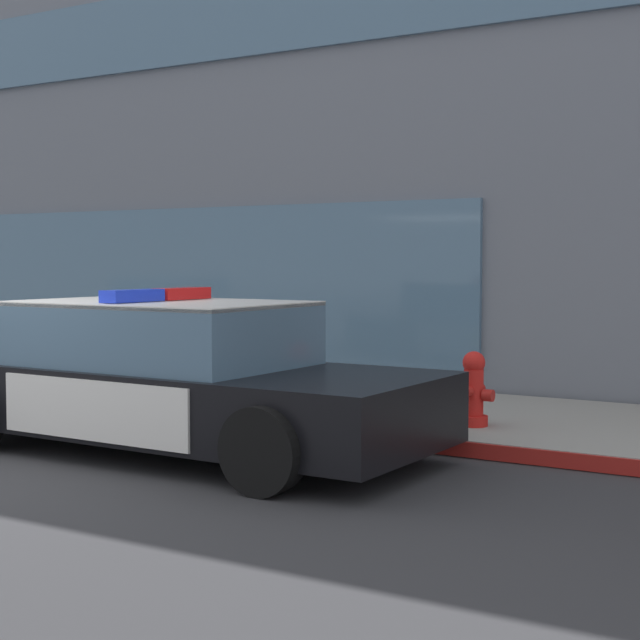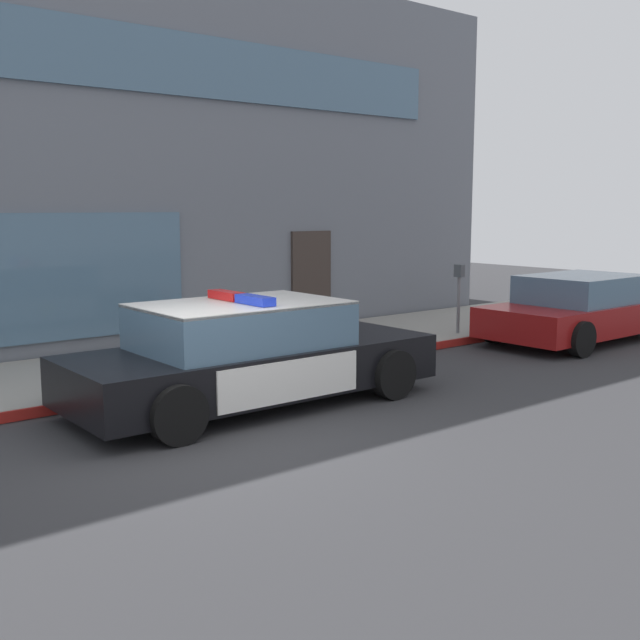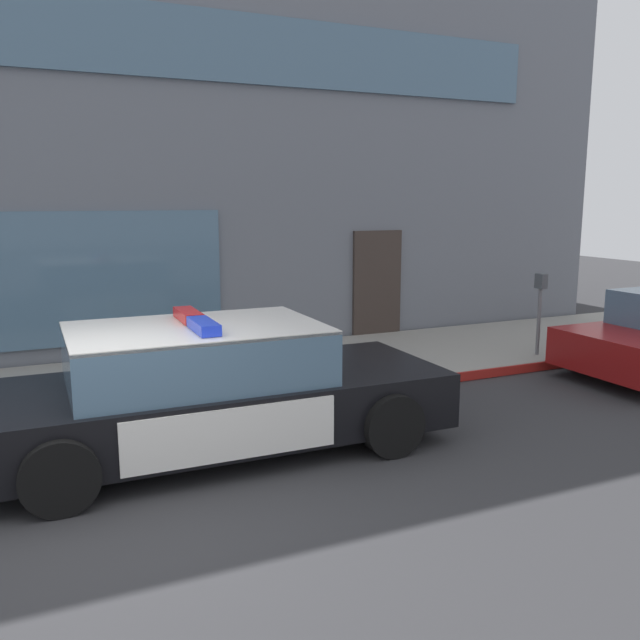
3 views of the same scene
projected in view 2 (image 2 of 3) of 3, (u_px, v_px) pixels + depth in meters
ground at (206, 441)px, 8.60m from camera, size 48.00×48.00×0.00m
sidewalk at (78, 378)px, 11.42m from camera, size 48.00×3.05×0.15m
curb_red_paint at (123, 398)px, 10.24m from camera, size 28.80×0.04×0.14m
police_cruiser at (250, 354)px, 10.09m from camera, size 4.98×2.13×1.49m
fire_hydrant at (294, 332)px, 12.95m from camera, size 0.34×0.39×0.73m
car_down_street at (581, 309)px, 14.92m from camera, size 4.43×2.08×1.29m
parking_meter at (459, 286)px, 14.91m from camera, size 0.12×0.18×1.34m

